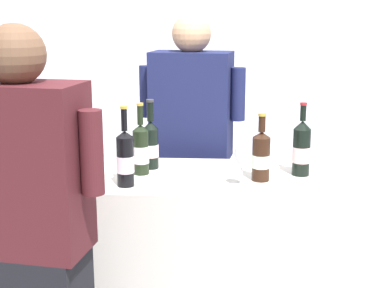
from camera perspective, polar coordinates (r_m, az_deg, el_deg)
wall_back at (r=5.13m, az=2.05°, el=10.12°), size 8.00×0.10×2.80m
counter at (r=2.80m, az=0.52°, el=-12.47°), size 1.84×0.61×0.94m
wine_bottle_0 at (r=2.54m, az=7.03°, el=-1.19°), size 0.08×0.08×0.31m
wine_bottle_1 at (r=2.73m, az=-4.21°, el=0.02°), size 0.08×0.08×0.34m
wine_bottle_2 at (r=2.63m, az=-5.22°, el=-0.52°), size 0.08×0.08×0.34m
wine_bottle_3 at (r=2.46m, az=-6.80°, el=-1.44°), size 0.08×0.08×0.36m
wine_bottle_4 at (r=2.77m, az=-10.44°, el=-0.06°), size 0.08×0.08×0.34m
wine_bottle_5 at (r=2.65m, az=11.06°, el=-0.44°), size 0.08×0.08×0.34m
wine_glass at (r=2.44m, az=5.08°, el=-1.29°), size 0.08×0.08×0.20m
ice_bucket at (r=2.54m, az=-13.19°, el=-1.63°), size 0.21×0.21×0.21m
person_server at (r=3.22m, az=-0.05°, el=-2.35°), size 0.60×0.30×1.68m
person_guest at (r=2.16m, az=-16.13°, el=-11.40°), size 0.59×0.30×1.65m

